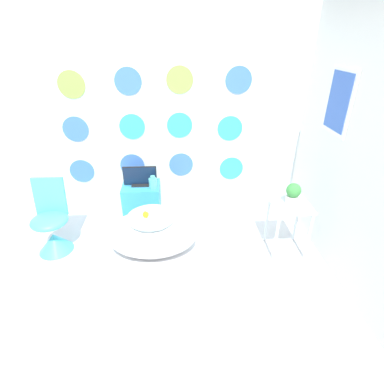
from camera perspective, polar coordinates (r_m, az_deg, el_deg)
name	(u,v)px	position (r m, az deg, el deg)	size (l,w,h in m)	color
ground_plane	(153,309)	(2.80, -7.41, -21.26)	(12.00, 12.00, 0.00)	silver
wall_back_dotted	(155,112)	(3.61, -7.07, 14.84)	(4.51, 0.05, 2.60)	white
wall_right	(340,130)	(3.17, 26.42, 10.48)	(0.06, 2.67, 2.60)	silver
bathtub	(152,233)	(3.23, -7.55, -7.84)	(0.95, 0.61, 0.46)	white
rubber_duck	(146,214)	(3.05, -8.83, -4.20)	(0.06, 0.07, 0.08)	yellow
chair	(52,230)	(3.54, -25.04, -6.59)	(0.38, 0.38, 0.80)	#4CC6DB
tv_cabinet	(142,202)	(3.80, -9.46, -1.89)	(0.45, 0.37, 0.48)	#389ED6
tv	(140,177)	(3.64, -9.88, 2.80)	(0.40, 0.12, 0.24)	black
vase	(153,183)	(3.54, -7.43, 1.64)	(0.10, 0.10, 0.17)	#51B2AD
side_table	(289,214)	(3.27, 18.05, -4.04)	(0.39, 0.38, 0.57)	silver
potted_plant_left	(293,194)	(3.16, 18.69, -0.29)	(0.15, 0.15, 0.23)	white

